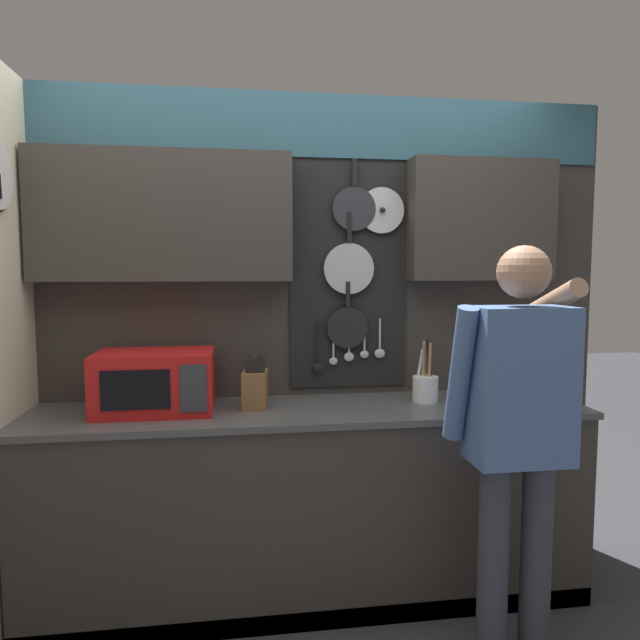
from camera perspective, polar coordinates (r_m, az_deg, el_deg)
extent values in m
plane|color=#38383D|center=(3.03, -0.88, -25.77)|extent=(14.00, 14.00, 0.00)
cube|color=#38332D|center=(2.82, -0.89, -18.07)|extent=(2.53, 0.55, 0.88)
cube|color=#4C4C4C|center=(2.68, -0.91, -9.06)|extent=(2.56, 0.58, 0.03)
cube|color=black|center=(2.79, -0.14, -27.56)|extent=(2.53, 0.06, 0.09)
cube|color=#38332D|center=(2.91, -1.67, -1.76)|extent=(3.13, 0.04, 2.41)
cube|color=#2D5666|center=(2.95, -1.65, 18.91)|extent=(3.09, 0.02, 0.31)
cube|color=#38332D|center=(2.80, -15.39, 9.96)|extent=(1.20, 0.16, 0.61)
cube|color=#38332D|center=(3.04, 15.79, 9.55)|extent=(0.74, 0.16, 0.61)
cube|color=black|center=(2.90, 2.85, 4.39)|extent=(0.60, 0.01, 1.13)
cylinder|color=#2D2D33|center=(2.89, 3.42, 11.04)|extent=(0.22, 0.02, 0.22)
cube|color=black|center=(2.91, 3.46, 14.51)|extent=(0.02, 0.02, 0.14)
cylinder|color=#B7B7BC|center=(2.87, 2.90, 5.15)|extent=(0.25, 0.02, 0.25)
cube|color=black|center=(2.87, 2.94, 9.22)|extent=(0.02, 0.02, 0.15)
cylinder|color=black|center=(2.89, 2.75, -0.77)|extent=(0.21, 0.02, 0.21)
cube|color=black|center=(2.87, 2.79, 2.58)|extent=(0.02, 0.02, 0.13)
cylinder|color=silver|center=(2.92, 6.18, 10.85)|extent=(0.23, 0.01, 0.23)
sphere|color=black|center=(2.91, 6.27, 10.88)|extent=(0.03, 0.03, 0.03)
cylinder|color=black|center=(2.87, -0.23, -2.22)|extent=(0.01, 0.01, 0.23)
ellipsoid|color=black|center=(2.89, -0.23, -4.83)|extent=(0.06, 0.01, 0.05)
cylinder|color=silver|center=(2.88, 1.36, -1.90)|extent=(0.01, 0.01, 0.20)
ellipsoid|color=silver|center=(2.90, 1.35, -4.13)|extent=(0.04, 0.01, 0.04)
cylinder|color=silver|center=(2.89, 2.92, -1.65)|extent=(0.01, 0.01, 0.18)
ellipsoid|color=silver|center=(2.91, 2.91, -3.71)|extent=(0.05, 0.01, 0.05)
cylinder|color=silver|center=(2.91, 4.48, -1.53)|extent=(0.01, 0.01, 0.17)
ellipsoid|color=silver|center=(2.92, 4.46, -3.45)|extent=(0.04, 0.01, 0.04)
cylinder|color=silver|center=(2.93, 6.01, -1.44)|extent=(0.01, 0.01, 0.16)
ellipsoid|color=silver|center=(2.94, 5.99, -3.34)|extent=(0.05, 0.01, 0.05)
cube|color=black|center=(2.65, -29.36, 11.57)|extent=(0.01, 0.02, 0.10)
cube|color=red|center=(2.69, -16.14, -5.91)|extent=(0.52, 0.35, 0.27)
cube|color=black|center=(2.52, -17.98, -6.68)|extent=(0.28, 0.01, 0.17)
cube|color=#333338|center=(2.49, -12.56, -6.69)|extent=(0.11, 0.01, 0.20)
cube|color=brown|center=(2.67, -6.51, -6.91)|extent=(0.13, 0.16, 0.17)
cylinder|color=black|center=(2.62, -7.34, -4.69)|extent=(0.02, 0.03, 0.05)
cylinder|color=black|center=(2.62, -7.07, -4.37)|extent=(0.02, 0.03, 0.08)
cylinder|color=black|center=(2.62, -6.79, -4.73)|extent=(0.02, 0.03, 0.05)
cylinder|color=black|center=(2.62, -6.51, -4.55)|extent=(0.02, 0.03, 0.07)
cylinder|color=black|center=(2.62, -6.24, -4.41)|extent=(0.02, 0.03, 0.08)
cylinder|color=black|center=(2.62, -5.96, -4.32)|extent=(0.02, 0.03, 0.09)
cylinder|color=black|center=(2.62, -5.69, -4.45)|extent=(0.02, 0.03, 0.07)
cylinder|color=white|center=(2.82, 10.48, -6.79)|extent=(0.12, 0.12, 0.12)
cylinder|color=silver|center=(2.81, 9.89, -4.94)|extent=(0.05, 0.03, 0.21)
cylinder|color=tan|center=(2.81, 10.28, -4.63)|extent=(0.02, 0.04, 0.24)
cylinder|color=black|center=(2.80, 10.90, -4.43)|extent=(0.06, 0.07, 0.26)
cylinder|color=tan|center=(2.82, 10.40, -4.53)|extent=(0.02, 0.06, 0.24)
cylinder|color=tan|center=(2.79, 10.90, -4.68)|extent=(0.03, 0.06, 0.24)
cylinder|color=#383842|center=(2.53, 16.92, -22.17)|extent=(0.12, 0.12, 0.81)
cylinder|color=#383842|center=(2.60, 20.77, -21.44)|extent=(0.12, 0.12, 0.81)
cube|color=#4C6B9E|center=(2.34, 19.38, -6.15)|extent=(0.38, 0.22, 0.61)
sphere|color=#A87A5B|center=(2.29, 19.71, 4.54)|extent=(0.20, 0.20, 0.20)
cylinder|color=#4C6B9E|center=(2.26, 13.83, -5.30)|extent=(0.08, 0.21, 0.54)
cylinder|color=#A87A5B|center=(2.63, 21.46, 1.23)|extent=(0.08, 0.53, 0.26)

